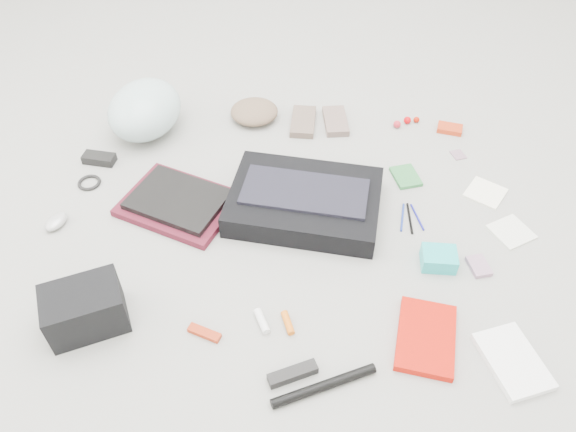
{
  "coord_description": "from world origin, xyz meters",
  "views": [
    {
      "loc": [
        0.02,
        -1.27,
        1.36
      ],
      "look_at": [
        0.0,
        0.0,
        0.05
      ],
      "focal_mm": 35.0,
      "sensor_mm": 36.0,
      "label": 1
    }
  ],
  "objects_px": {
    "messenger_bag": "(304,202)",
    "laptop": "(178,199)",
    "book_red": "(426,337)",
    "camera_bag": "(85,309)",
    "accordion_wallet": "(439,259)",
    "bike_helmet": "(145,110)"
  },
  "relations": [
    {
      "from": "laptop",
      "to": "accordion_wallet",
      "type": "relative_size",
      "value": 2.92
    },
    {
      "from": "camera_bag",
      "to": "book_red",
      "type": "bearing_deg",
      "value": -24.87
    },
    {
      "from": "messenger_bag",
      "to": "laptop",
      "type": "height_order",
      "value": "messenger_bag"
    },
    {
      "from": "accordion_wallet",
      "to": "messenger_bag",
      "type": "bearing_deg",
      "value": 154.96
    },
    {
      "from": "bike_helmet",
      "to": "messenger_bag",
      "type": "bearing_deg",
      "value": -20.41
    },
    {
      "from": "bike_helmet",
      "to": "accordion_wallet",
      "type": "xyz_separation_m",
      "value": [
        1.03,
        -0.66,
        -0.07
      ]
    },
    {
      "from": "messenger_bag",
      "to": "accordion_wallet",
      "type": "height_order",
      "value": "messenger_bag"
    },
    {
      "from": "laptop",
      "to": "accordion_wallet",
      "type": "bearing_deg",
      "value": 8.33
    },
    {
      "from": "messenger_bag",
      "to": "accordion_wallet",
      "type": "relative_size",
      "value": 4.69
    },
    {
      "from": "bike_helmet",
      "to": "camera_bag",
      "type": "relative_size",
      "value": 1.56
    },
    {
      "from": "camera_bag",
      "to": "laptop",
      "type": "bearing_deg",
      "value": 46.57
    },
    {
      "from": "bike_helmet",
      "to": "laptop",
      "type": "bearing_deg",
      "value": -51.61
    },
    {
      "from": "book_red",
      "to": "laptop",
      "type": "bearing_deg",
      "value": 158.75
    },
    {
      "from": "book_red",
      "to": "accordion_wallet",
      "type": "distance_m",
      "value": 0.28
    },
    {
      "from": "messenger_bag",
      "to": "camera_bag",
      "type": "bearing_deg",
      "value": -133.08
    },
    {
      "from": "messenger_bag",
      "to": "accordion_wallet",
      "type": "distance_m",
      "value": 0.47
    },
    {
      "from": "bike_helmet",
      "to": "book_red",
      "type": "xyz_separation_m",
      "value": [
        0.95,
        -0.93,
        -0.09
      ]
    },
    {
      "from": "laptop",
      "to": "book_red",
      "type": "height_order",
      "value": "laptop"
    },
    {
      "from": "laptop",
      "to": "book_red",
      "type": "relative_size",
      "value": 1.32
    },
    {
      "from": "messenger_bag",
      "to": "accordion_wallet",
      "type": "bearing_deg",
      "value": -19.04
    },
    {
      "from": "book_red",
      "to": "messenger_bag",
      "type": "bearing_deg",
      "value": 136.35
    },
    {
      "from": "book_red",
      "to": "accordion_wallet",
      "type": "bearing_deg",
      "value": 86.43
    }
  ]
}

